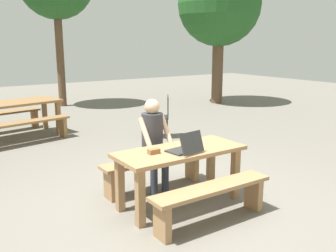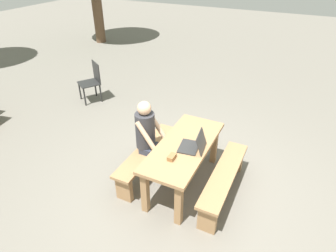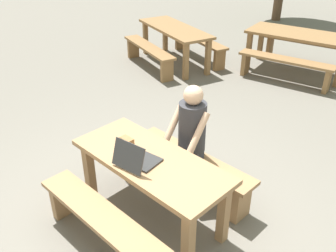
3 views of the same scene
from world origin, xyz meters
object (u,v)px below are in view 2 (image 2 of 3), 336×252
small_pouch (172,157)px  plastic_chair (92,81)px  laptop (194,145)px  person_seated (148,134)px  picnic_table_front (184,152)px

small_pouch → plastic_chair: size_ratio=0.15×
laptop → small_pouch: laptop is taller
person_seated → plastic_chair: bearing=54.8°
small_pouch → person_seated: size_ratio=0.11×
person_seated → picnic_table_front: bearing=-88.0°
picnic_table_front → plastic_chair: bearing=60.6°
picnic_table_front → laptop: bearing=-100.3°
picnic_table_front → laptop: 0.25m
picnic_table_front → person_seated: size_ratio=1.28×
picnic_table_front → small_pouch: (-0.37, 0.02, 0.16)m
person_seated → plastic_chair: size_ratio=1.41×
laptop → small_pouch: 0.38m
laptop → person_seated: person_seated is taller
small_pouch → person_seated: person_seated is taller
laptop → small_pouch: size_ratio=2.81×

